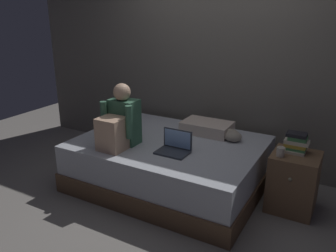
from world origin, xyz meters
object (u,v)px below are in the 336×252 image
object	(u,v)px
book_stack	(296,143)
mug	(281,152)
nightstand	(293,182)
laptop	(174,147)
pillow	(207,127)
person_sitting	(119,123)
bed	(169,163)
clothes_pile	(231,135)

from	to	relation	value
book_stack	mug	world-z (taller)	book_stack
nightstand	laptop	xyz separation A→B (m)	(-1.11, -0.41, 0.29)
book_stack	pillow	bearing A→B (deg)	167.89
nightstand	book_stack	bearing A→B (deg)	113.19
pillow	mug	size ratio (longest dim) A/B	6.22
nightstand	laptop	bearing A→B (deg)	-159.56
person_sitting	mug	world-z (taller)	person_sitting
person_sitting	pillow	distance (m)	1.05
person_sitting	laptop	world-z (taller)	person_sitting
person_sitting	laptop	distance (m)	0.63
person_sitting	book_stack	bearing A→B (deg)	19.64
bed	book_stack	xyz separation A→B (m)	(1.28, 0.23, 0.42)
pillow	mug	world-z (taller)	mug
person_sitting	clothes_pile	size ratio (longest dim) A/B	2.61
book_stack	mug	distance (m)	0.21
laptop	mug	world-z (taller)	laptop
bed	person_sitting	world-z (taller)	person_sitting
book_stack	nightstand	bearing A→B (deg)	-66.81
pillow	mug	xyz separation A→B (m)	(0.92, -0.40, 0.03)
laptop	nightstand	bearing A→B (deg)	20.44
book_stack	mug	bearing A→B (deg)	-121.26
book_stack	mug	xyz separation A→B (m)	(-0.11, -0.18, -0.05)
book_stack	laptop	bearing A→B (deg)	-156.65
bed	laptop	bearing A→B (deg)	-51.03
bed	laptop	size ratio (longest dim) A/B	6.25
book_stack	clothes_pile	xyz separation A→B (m)	(-0.70, 0.13, -0.10)
pillow	clothes_pile	distance (m)	0.34
clothes_pile	pillow	bearing A→B (deg)	165.22
pillow	book_stack	world-z (taller)	book_stack
laptop	clothes_pile	xyz separation A→B (m)	(0.39, 0.60, -0.00)
pillow	clothes_pile	world-z (taller)	pillow
bed	person_sitting	distance (m)	0.74
laptop	pillow	world-z (taller)	laptop
pillow	book_stack	xyz separation A→B (m)	(1.03, -0.22, 0.08)
laptop	book_stack	bearing A→B (deg)	23.35
bed	pillow	bearing A→B (deg)	60.93
bed	book_stack	size ratio (longest dim) A/B	8.89
laptop	clothes_pile	distance (m)	0.71
nightstand	bed	bearing A→B (deg)	-172.35
laptop	book_stack	world-z (taller)	book_stack
nightstand	clothes_pile	xyz separation A→B (m)	(-0.72, 0.19, 0.29)
book_stack	clothes_pile	distance (m)	0.72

